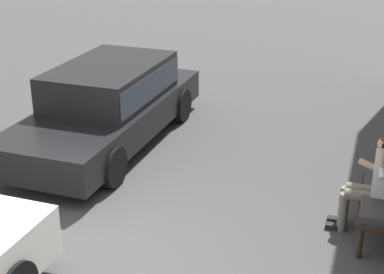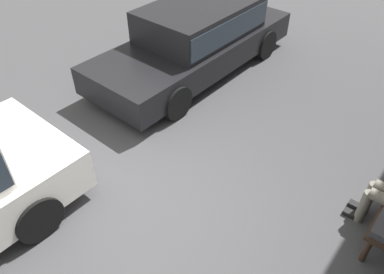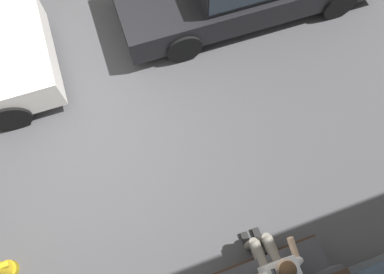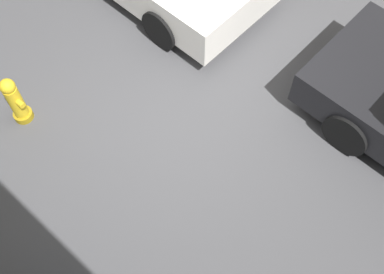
% 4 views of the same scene
% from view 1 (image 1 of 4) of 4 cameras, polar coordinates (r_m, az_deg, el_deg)
% --- Properties ---
extents(person_on_phone, '(0.73, 0.74, 1.37)m').
position_cam_1_polar(person_on_phone, '(7.72, 17.14, -4.05)').
color(person_on_phone, '#6B665B').
rests_on(person_on_phone, ground_plane).
extents(parked_car_near, '(4.72, 1.90, 1.38)m').
position_cam_1_polar(parked_car_near, '(10.21, -8.07, 3.50)').
color(parked_car_near, black).
rests_on(parked_car_near, ground_plane).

